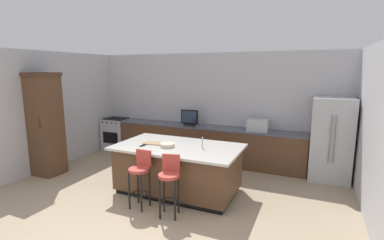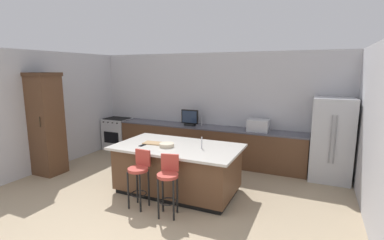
{
  "view_description": "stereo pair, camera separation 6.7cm",
  "coord_description": "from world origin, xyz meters",
  "px_view_note": "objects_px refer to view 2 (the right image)",
  "views": [
    {
      "loc": [
        2.41,
        -2.67,
        2.32
      ],
      "look_at": [
        -0.01,
        2.89,
        1.23
      ],
      "focal_mm": 26.33,
      "sensor_mm": 36.0,
      "label": 1
    },
    {
      "loc": [
        2.47,
        -2.64,
        2.32
      ],
      "look_at": [
        -0.01,
        2.89,
        1.23
      ],
      "focal_mm": 26.33,
      "sensor_mm": 36.0,
      "label": 2
    }
  ],
  "objects_px": {
    "kitchen_island": "(178,168)",
    "cutting_board": "(154,143)",
    "range_oven": "(118,134)",
    "microwave": "(258,125)",
    "bar_stool_right": "(168,180)",
    "cell_phone": "(142,145)",
    "refrigerator": "(332,139)",
    "fruit_bowl": "(167,145)",
    "tv_monitor": "(190,118)",
    "bar_stool_left": "(139,174)",
    "cabinet_tower": "(46,122)"
  },
  "relations": [
    {
      "from": "kitchen_island",
      "to": "cutting_board",
      "type": "relative_size",
      "value": 6.11
    },
    {
      "from": "cabinet_tower",
      "to": "cutting_board",
      "type": "bearing_deg",
      "value": 5.82
    },
    {
      "from": "cabinet_tower",
      "to": "kitchen_island",
      "type": "bearing_deg",
      "value": 5.75
    },
    {
      "from": "bar_stool_left",
      "to": "microwave",
      "type": "bearing_deg",
      "value": 64.32
    },
    {
      "from": "kitchen_island",
      "to": "refrigerator",
      "type": "height_order",
      "value": "refrigerator"
    },
    {
      "from": "bar_stool_right",
      "to": "fruit_bowl",
      "type": "xyz_separation_m",
      "value": [
        -0.42,
        0.72,
        0.35
      ]
    },
    {
      "from": "tv_monitor",
      "to": "cell_phone",
      "type": "distance_m",
      "value": 2.15
    },
    {
      "from": "range_oven",
      "to": "cutting_board",
      "type": "bearing_deg",
      "value": -38.66
    },
    {
      "from": "fruit_bowl",
      "to": "microwave",
      "type": "bearing_deg",
      "value": 58.38
    },
    {
      "from": "range_oven",
      "to": "bar_stool_left",
      "type": "distance_m",
      "value": 3.82
    },
    {
      "from": "range_oven",
      "to": "cell_phone",
      "type": "height_order",
      "value": "range_oven"
    },
    {
      "from": "kitchen_island",
      "to": "cell_phone",
      "type": "bearing_deg",
      "value": -156.66
    },
    {
      "from": "tv_monitor",
      "to": "cutting_board",
      "type": "distance_m",
      "value": 1.93
    },
    {
      "from": "bar_stool_right",
      "to": "cell_phone",
      "type": "distance_m",
      "value": 1.12
    },
    {
      "from": "microwave",
      "to": "tv_monitor",
      "type": "relative_size",
      "value": 1.06
    },
    {
      "from": "refrigerator",
      "to": "range_oven",
      "type": "xyz_separation_m",
      "value": [
        -5.64,
        0.07,
        -0.42
      ]
    },
    {
      "from": "kitchen_island",
      "to": "bar_stool_right",
      "type": "distance_m",
      "value": 0.92
    },
    {
      "from": "bar_stool_right",
      "to": "fruit_bowl",
      "type": "relative_size",
      "value": 3.62
    },
    {
      "from": "kitchen_island",
      "to": "tv_monitor",
      "type": "bearing_deg",
      "value": 107.84
    },
    {
      "from": "range_oven",
      "to": "microwave",
      "type": "bearing_deg",
      "value": 0.02
    },
    {
      "from": "bar_stool_right",
      "to": "bar_stool_left",
      "type": "bearing_deg",
      "value": 161.38
    },
    {
      "from": "kitchen_island",
      "to": "cutting_board",
      "type": "xyz_separation_m",
      "value": [
        -0.5,
        -0.05,
        0.45
      ]
    },
    {
      "from": "kitchen_island",
      "to": "fruit_bowl",
      "type": "relative_size",
      "value": 8.61
    },
    {
      "from": "kitchen_island",
      "to": "range_oven",
      "type": "bearing_deg",
      "value": 146.97
    },
    {
      "from": "bar_stool_right",
      "to": "tv_monitor",
      "type": "bearing_deg",
      "value": 94.1
    },
    {
      "from": "cutting_board",
      "to": "bar_stool_left",
      "type": "bearing_deg",
      "value": -76.46
    },
    {
      "from": "refrigerator",
      "to": "cutting_board",
      "type": "xyz_separation_m",
      "value": [
        -3.17,
        -1.91,
        0.04
      ]
    },
    {
      "from": "microwave",
      "to": "fruit_bowl",
      "type": "bearing_deg",
      "value": -121.62
    },
    {
      "from": "kitchen_island",
      "to": "cell_phone",
      "type": "xyz_separation_m",
      "value": [
        -0.61,
        -0.26,
        0.45
      ]
    },
    {
      "from": "kitchen_island",
      "to": "bar_stool_left",
      "type": "distance_m",
      "value": 0.88
    },
    {
      "from": "tv_monitor",
      "to": "cell_phone",
      "type": "xyz_separation_m",
      "value": [
        -0.01,
        -2.14,
        -0.18
      ]
    },
    {
      "from": "range_oven",
      "to": "microwave",
      "type": "relative_size",
      "value": 1.93
    },
    {
      "from": "refrigerator",
      "to": "fruit_bowl",
      "type": "height_order",
      "value": "refrigerator"
    },
    {
      "from": "range_oven",
      "to": "bar_stool_right",
      "type": "relative_size",
      "value": 0.94
    },
    {
      "from": "range_oven",
      "to": "bar_stool_left",
      "type": "bearing_deg",
      "value": -45.96
    },
    {
      "from": "kitchen_island",
      "to": "fruit_bowl",
      "type": "height_order",
      "value": "fruit_bowl"
    },
    {
      "from": "bar_stool_right",
      "to": "fruit_bowl",
      "type": "height_order",
      "value": "bar_stool_right"
    },
    {
      "from": "microwave",
      "to": "cabinet_tower",
      "type": "bearing_deg",
      "value": -152.13
    },
    {
      "from": "cabinet_tower",
      "to": "fruit_bowl",
      "type": "bearing_deg",
      "value": 3.16
    },
    {
      "from": "tv_monitor",
      "to": "cutting_board",
      "type": "height_order",
      "value": "tv_monitor"
    },
    {
      "from": "microwave",
      "to": "cell_phone",
      "type": "xyz_separation_m",
      "value": [
        -1.74,
        -2.19,
        -0.13
      ]
    },
    {
      "from": "refrigerator",
      "to": "cell_phone",
      "type": "distance_m",
      "value": 3.92
    },
    {
      "from": "cell_phone",
      "to": "microwave",
      "type": "bearing_deg",
      "value": 56.4
    },
    {
      "from": "refrigerator",
      "to": "microwave",
      "type": "distance_m",
      "value": 1.56
    },
    {
      "from": "kitchen_island",
      "to": "bar_stool_left",
      "type": "relative_size",
      "value": 2.39
    },
    {
      "from": "bar_stool_left",
      "to": "cutting_board",
      "type": "height_order",
      "value": "bar_stool_left"
    },
    {
      "from": "cabinet_tower",
      "to": "bar_stool_left",
      "type": "height_order",
      "value": "cabinet_tower"
    },
    {
      "from": "range_oven",
      "to": "bar_stool_right",
      "type": "height_order",
      "value": "bar_stool_right"
    },
    {
      "from": "cabinet_tower",
      "to": "microwave",
      "type": "bearing_deg",
      "value": 27.87
    },
    {
      "from": "range_oven",
      "to": "cell_phone",
      "type": "xyz_separation_m",
      "value": [
        2.35,
        -2.19,
        0.45
      ]
    }
  ]
}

